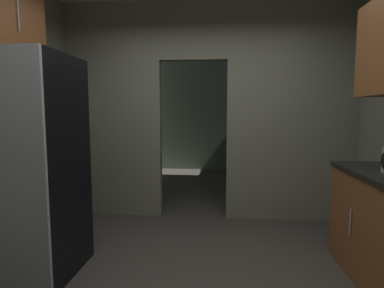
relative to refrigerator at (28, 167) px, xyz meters
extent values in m
cube|color=gray|center=(0.20, 1.61, 0.47)|extent=(1.27, 0.12, 2.81)
cube|color=gray|center=(2.52, 1.61, 0.47)|extent=(1.63, 0.12, 2.81)
cube|color=gray|center=(1.27, 1.61, 1.50)|extent=(0.87, 0.12, 0.75)
cube|color=slate|center=(1.45, 5.04, 0.47)|extent=(3.77, 0.10, 2.81)
cube|color=slate|center=(-0.39, 3.33, 0.47)|extent=(0.10, 3.43, 2.81)
cube|color=slate|center=(3.29, 3.33, 0.47)|extent=(0.10, 3.43, 2.81)
cube|color=black|center=(0.00, 0.02, 0.00)|extent=(0.77, 0.74, 1.87)
cylinder|color=#B7BABC|center=(2.71, 0.16, -0.45)|extent=(0.01, 0.01, 0.22)
camera|label=1|loc=(1.62, -2.43, 0.47)|focal=28.81mm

